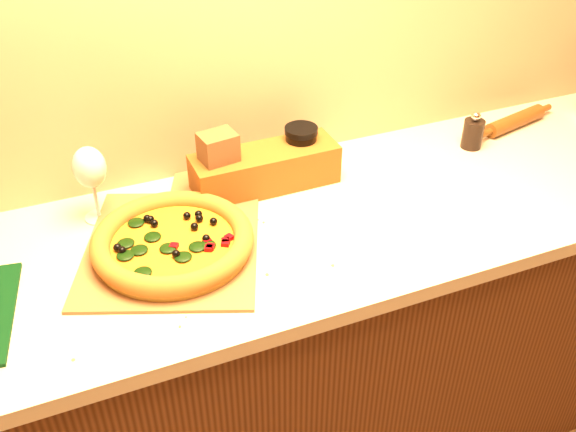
% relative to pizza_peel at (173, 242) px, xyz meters
% --- Properties ---
extents(cabinet, '(2.80, 0.65, 0.86)m').
position_rel_pizza_peel_xyz_m(cabinet, '(0.29, -0.03, -0.47)').
color(cabinet, '#41200D').
rests_on(cabinet, ground).
extents(countertop, '(2.84, 0.68, 0.04)m').
position_rel_pizza_peel_xyz_m(countertop, '(0.29, -0.03, -0.02)').
color(countertop, beige).
rests_on(countertop, cabinet).
extents(pizza_peel, '(0.54, 0.65, 0.01)m').
position_rel_pizza_peel_xyz_m(pizza_peel, '(0.00, 0.00, 0.00)').
color(pizza_peel, brown).
rests_on(pizza_peel, countertop).
extents(pizza, '(0.38, 0.38, 0.05)m').
position_rel_pizza_peel_xyz_m(pizza, '(-0.01, -0.04, 0.03)').
color(pizza, '#AC802B').
rests_on(pizza, pizza_peel).
extents(pepper_grinder, '(0.06, 0.06, 0.12)m').
position_rel_pizza_peel_xyz_m(pepper_grinder, '(0.94, 0.12, 0.04)').
color(pepper_grinder, black).
rests_on(pepper_grinder, countertop).
extents(rolling_pin, '(0.34, 0.10, 0.05)m').
position_rel_pizza_peel_xyz_m(rolling_pin, '(1.14, 0.17, 0.02)').
color(rolling_pin, '#603610').
rests_on(rolling_pin, countertop).
extents(bread_bag, '(0.39, 0.13, 0.11)m').
position_rel_pizza_peel_xyz_m(bread_bag, '(0.30, 0.15, 0.05)').
color(bread_bag, brown).
rests_on(bread_bag, countertop).
extents(wine_glass, '(0.08, 0.08, 0.20)m').
position_rel_pizza_peel_xyz_m(wine_glass, '(-0.15, 0.17, 0.14)').
color(wine_glass, silver).
rests_on(wine_glass, countertop).
extents(paper_bag, '(0.10, 0.09, 0.18)m').
position_rel_pizza_peel_xyz_m(paper_bag, '(0.17, 0.16, 0.09)').
color(paper_bag, brown).
rests_on(paper_bag, countertop).
extents(dark_jar, '(0.09, 0.09, 0.14)m').
position_rel_pizza_peel_xyz_m(dark_jar, '(0.41, 0.17, 0.07)').
color(dark_jar, black).
rests_on(dark_jar, countertop).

